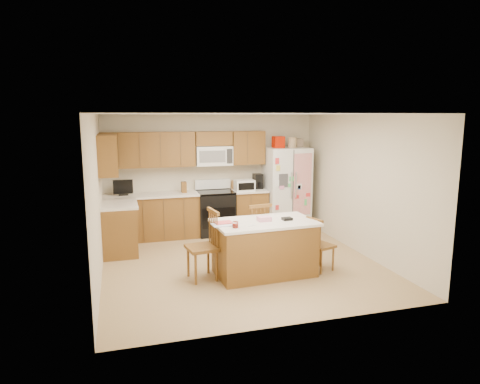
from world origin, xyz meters
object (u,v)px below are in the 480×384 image
object	(u,v)px
windsor_chair_left	(204,247)
windsor_chair_back	(256,233)
windsor_chair_right	(320,245)
refrigerator	(286,188)
stove	(215,212)
island	(264,247)

from	to	relation	value
windsor_chair_left	windsor_chair_back	size ratio (longest dim) A/B	1.05
windsor_chair_back	windsor_chair_right	xyz separation A→B (m)	(0.83, -0.73, -0.06)
refrigerator	windsor_chair_back	world-z (taller)	refrigerator
refrigerator	stove	bearing A→B (deg)	177.70
island	stove	bearing A→B (deg)	95.05
windsor_chair_right	stove	bearing A→B (deg)	113.82
stove	refrigerator	distance (m)	1.63
windsor_chair_back	windsor_chair_right	world-z (taller)	windsor_chair_back
windsor_chair_left	windsor_chair_right	bearing A→B (deg)	-4.45
island	windsor_chair_back	size ratio (longest dim) A/B	1.63
windsor_chair_back	island	bearing A→B (deg)	-97.55
stove	windsor_chair_back	distance (m)	1.87
stove	island	xyz separation A→B (m)	(0.22, -2.50, -0.04)
refrigerator	windsor_chair_left	distance (m)	3.33
windsor_chair_left	stove	bearing A→B (deg)	73.33
island	windsor_chair_left	world-z (taller)	windsor_chair_left
island	windsor_chair_left	xyz separation A→B (m)	(-0.95, 0.07, 0.07)
windsor_chair_right	windsor_chair_left	bearing A→B (deg)	175.55
windsor_chair_right	windsor_chair_back	bearing A→B (deg)	138.56
stove	refrigerator	world-z (taller)	refrigerator
stove	island	world-z (taller)	stove
island	windsor_chair_right	size ratio (longest dim) A/B	1.88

